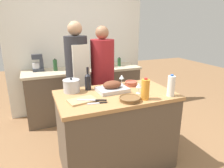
% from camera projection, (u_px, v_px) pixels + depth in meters
% --- Properties ---
extents(ground_plane, '(12.00, 12.00, 0.00)m').
position_uv_depth(ground_plane, '(115.00, 161.00, 2.51)').
color(ground_plane, '#8E6642').
extents(kitchen_island, '(1.32, 0.77, 0.91)m').
position_uv_depth(kitchen_island, '(116.00, 129.00, 2.38)').
color(kitchen_island, brown).
rests_on(kitchen_island, ground_plane).
extents(back_counter, '(2.06, 0.60, 0.89)m').
position_uv_depth(back_counter, '(84.00, 92.00, 3.69)').
color(back_counter, brown).
rests_on(back_counter, ground_plane).
extents(back_wall, '(2.56, 0.10, 2.55)m').
position_uv_depth(back_wall, '(78.00, 45.00, 3.75)').
color(back_wall, silver).
rests_on(back_wall, ground_plane).
extents(roasting_pan, '(0.36, 0.27, 0.13)m').
position_uv_depth(roasting_pan, '(112.00, 87.00, 2.30)').
color(roasting_pan, '#BCBCC1').
rests_on(roasting_pan, kitchen_island).
extents(wicker_basket, '(0.22, 0.22, 0.05)m').
position_uv_depth(wicker_basket, '(130.00, 99.00, 2.03)').
color(wicker_basket, brown).
rests_on(wicker_basket, kitchen_island).
extents(cutting_board, '(0.30, 0.22, 0.02)m').
position_uv_depth(cutting_board, '(82.00, 100.00, 2.02)').
color(cutting_board, tan).
rests_on(cutting_board, kitchen_island).
extents(stock_pot, '(0.19, 0.19, 0.17)m').
position_uv_depth(stock_pot, '(71.00, 86.00, 2.28)').
color(stock_pot, '#B7B7BC').
rests_on(stock_pot, kitchen_island).
extents(mixing_bowl, '(0.16, 0.16, 0.06)m').
position_uv_depth(mixing_bowl, '(131.00, 83.00, 2.52)').
color(mixing_bowl, '#A84C38').
rests_on(mixing_bowl, kitchen_island).
extents(juice_jug, '(0.09, 0.09, 0.23)m').
position_uv_depth(juice_jug, '(145.00, 89.00, 2.05)').
color(juice_jug, orange).
rests_on(juice_jug, kitchen_island).
extents(milk_jug, '(0.08, 0.08, 0.24)m').
position_uv_depth(milk_jug, '(171.00, 86.00, 2.14)').
color(milk_jug, white).
rests_on(milk_jug, kitchen_island).
extents(wine_bottle_green, '(0.07, 0.07, 0.27)m').
position_uv_depth(wine_bottle_green, '(88.00, 81.00, 2.34)').
color(wine_bottle_green, black).
rests_on(wine_bottle_green, kitchen_island).
extents(wine_glass_left, '(0.07, 0.07, 0.12)m').
position_uv_depth(wine_glass_left, '(139.00, 86.00, 2.22)').
color(wine_glass_left, silver).
rests_on(wine_glass_left, kitchen_island).
extents(wine_glass_right, '(0.07, 0.07, 0.13)m').
position_uv_depth(wine_glass_right, '(122.00, 77.00, 2.56)').
color(wine_glass_right, silver).
rests_on(wine_glass_right, kitchen_island).
extents(knife_chef, '(0.28, 0.15, 0.01)m').
position_uv_depth(knife_chef, '(93.00, 100.00, 2.00)').
color(knife_chef, '#B7B7BC').
rests_on(knife_chef, cutting_board).
extents(knife_paring, '(0.20, 0.06, 0.01)m').
position_uv_depth(knife_paring, '(98.00, 103.00, 1.97)').
color(knife_paring, '#B7B7BC').
rests_on(knife_paring, kitchen_island).
extents(stand_mixer, '(0.18, 0.14, 0.28)m').
position_uv_depth(stand_mixer, '(38.00, 64.00, 3.35)').
color(stand_mixer, '#333842').
rests_on(stand_mixer, back_counter).
extents(condiment_bottle_tall, '(0.06, 0.06, 0.17)m').
position_uv_depth(condiment_bottle_tall, '(119.00, 62.00, 3.73)').
color(condiment_bottle_tall, '#234C28').
rests_on(condiment_bottle_tall, back_counter).
extents(condiment_bottle_short, '(0.07, 0.07, 0.21)m').
position_uv_depth(condiment_bottle_short, '(55.00, 65.00, 3.38)').
color(condiment_bottle_short, '#234C28').
rests_on(condiment_bottle_short, back_counter).
extents(condiment_bottle_extra, '(0.06, 0.06, 0.16)m').
position_uv_depth(condiment_bottle_extra, '(112.00, 63.00, 3.66)').
color(condiment_bottle_extra, '#234C28').
rests_on(condiment_bottle_extra, back_counter).
extents(person_cook_aproned, '(0.32, 0.34, 1.69)m').
position_uv_depth(person_cook_aproned, '(77.00, 75.00, 2.86)').
color(person_cook_aproned, beige).
rests_on(person_cook_aproned, ground_plane).
extents(person_cook_guest, '(0.34, 0.34, 1.63)m').
position_uv_depth(person_cook_guest, '(103.00, 76.00, 2.99)').
color(person_cook_guest, beige).
rests_on(person_cook_guest, ground_plane).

